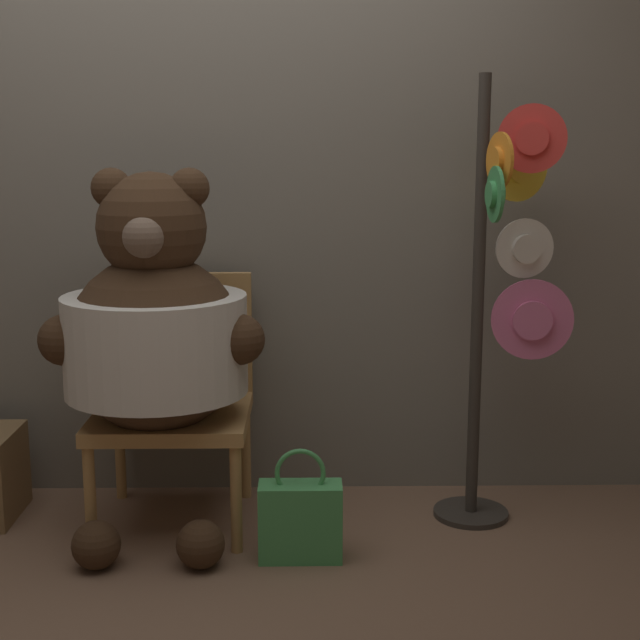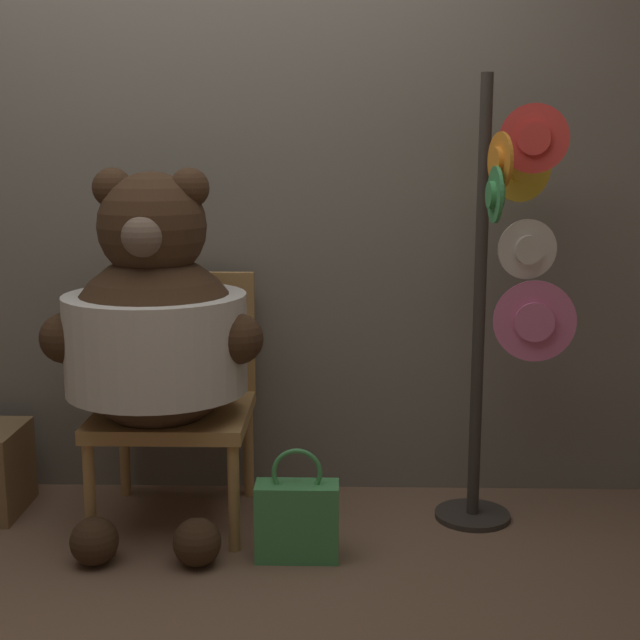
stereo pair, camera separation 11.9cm
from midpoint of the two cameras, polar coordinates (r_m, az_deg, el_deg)
name	(u,v)px [view 2 (the right image)]	position (r m, az deg, el deg)	size (l,w,h in m)	color
ground_plane	(176,560)	(3.12, -8.10, -14.97)	(14.00, 14.00, 0.00)	brown
wall_back	(199,160)	(3.53, -6.76, 10.12)	(8.00, 0.10, 2.63)	slate
chair	(177,391)	(3.35, -8.13, -4.49)	(0.55, 0.55, 0.90)	#B2844C
teddy_bear	(155,331)	(3.12, -9.42, -0.69)	(0.76, 0.68, 1.30)	#3D2819
hat_display_rack	(505,281)	(3.23, 12.82, 2.46)	(0.48, 0.41, 1.61)	#332D28
handbag_on_ground	(297,519)	(3.05, -0.33, -12.62)	(0.28, 0.12, 0.39)	#479E56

